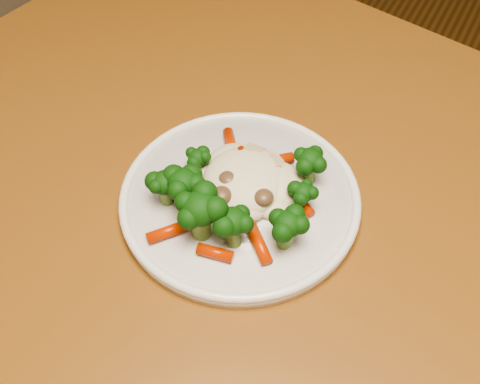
# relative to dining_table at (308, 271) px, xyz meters

# --- Properties ---
(dining_table) EXTENTS (1.21, 0.92, 0.75)m
(dining_table) POSITION_rel_dining_table_xyz_m (0.00, 0.00, 0.00)
(dining_table) COLOR brown
(dining_table) RESTS_ON ground
(plate) EXTENTS (0.25, 0.25, 0.01)m
(plate) POSITION_rel_dining_table_xyz_m (-0.08, -0.03, 0.12)
(plate) COLOR white
(plate) RESTS_ON dining_table
(meal) EXTENTS (0.18, 0.18, 0.05)m
(meal) POSITION_rel_dining_table_xyz_m (-0.08, -0.04, 0.14)
(meal) COLOR beige
(meal) RESTS_ON plate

